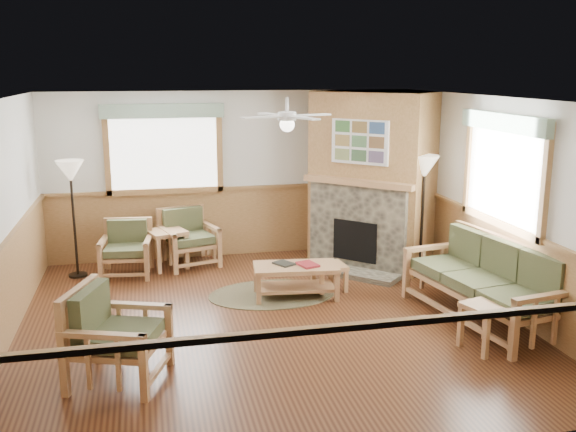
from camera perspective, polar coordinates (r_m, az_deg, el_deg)
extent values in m
cube|color=#4C2815|center=(8.03, -1.72, -9.30)|extent=(6.00, 6.00, 0.01)
cube|color=white|center=(7.44, -1.86, 10.36)|extent=(6.00, 6.00, 0.01)
cube|color=silver|center=(10.53, -4.87, 3.70)|extent=(6.00, 0.02, 2.70)
cube|color=silver|center=(4.83, 5.01, -7.56)|extent=(6.00, 0.02, 2.70)
cube|color=silver|center=(8.69, 18.04, 1.12)|extent=(0.02, 6.00, 2.70)
cylinder|color=brown|center=(8.91, -1.39, -6.94)|extent=(2.34, 2.34, 0.01)
cube|color=maroon|center=(8.65, 1.75, -4.24)|extent=(0.30, 0.35, 0.03)
cube|color=black|center=(8.69, -0.36, -4.17)|extent=(0.31, 0.33, 0.03)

